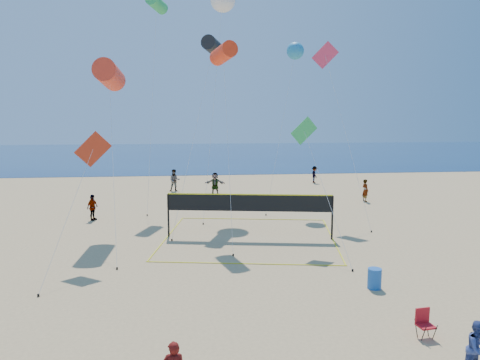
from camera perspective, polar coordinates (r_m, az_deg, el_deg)
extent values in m
plane|color=tan|center=(14.00, 4.12, -20.08)|extent=(120.00, 120.00, 0.00)
cube|color=navy|center=(74.44, -4.27, 3.15)|extent=(140.00, 50.00, 0.03)
imported|color=navy|center=(13.86, 27.02, -17.90)|extent=(0.86, 0.76, 1.47)
imported|color=gray|center=(30.33, -17.55, -3.20)|extent=(0.77, 1.02, 1.61)
imported|color=gray|center=(37.92, -3.07, -0.44)|extent=(1.74, 0.83, 1.80)
imported|color=gray|center=(36.16, 15.02, -1.24)|extent=(0.55, 0.70, 1.68)
imported|color=gray|center=(39.82, -7.98, -0.04)|extent=(0.93, 0.74, 1.86)
imported|color=gray|center=(44.69, 9.07, 0.66)|extent=(0.61, 1.03, 1.58)
cube|color=red|center=(15.46, 21.70, -16.22)|extent=(0.52, 0.49, 0.05)
cube|color=red|center=(15.50, 21.34, -15.10)|extent=(0.47, 0.11, 0.47)
cylinder|color=black|center=(15.31, 21.45, -17.16)|extent=(0.06, 0.24, 0.61)
cylinder|color=black|center=(15.56, 20.70, -16.69)|extent=(0.06, 0.24, 0.61)
cylinder|color=black|center=(15.51, 22.63, -16.88)|extent=(0.06, 0.24, 0.61)
cylinder|color=black|center=(15.76, 21.87, -16.43)|extent=(0.06, 0.24, 0.61)
cylinder|color=#1B57AF|center=(18.82, 16.08, -11.47)|extent=(0.60, 0.60, 0.78)
cylinder|color=black|center=(25.38, -8.73, -4.29)|extent=(0.10, 0.10, 2.32)
cylinder|color=black|center=(25.04, 11.18, -4.53)|extent=(0.10, 0.10, 2.32)
cube|color=black|center=(24.68, 1.16, -2.84)|extent=(8.58, 1.46, 0.87)
cube|color=yellow|center=(24.60, 1.17, -1.78)|extent=(8.58, 1.47, 0.06)
cube|color=yellow|center=(20.95, 0.64, -10.18)|extent=(8.78, 1.52, 0.02)
cube|color=yellow|center=(29.33, 1.51, -4.79)|extent=(8.78, 1.52, 0.02)
cylinder|color=red|center=(27.56, -15.63, 12.22)|extent=(1.38, 3.08, 1.66)
cylinder|color=silver|center=(23.77, -15.25, 2.49)|extent=(1.25, 7.56, 8.64)
cylinder|color=black|center=(20.90, -14.76, -10.39)|extent=(0.08, 0.08, 0.10)
cylinder|color=black|center=(30.51, -3.27, 15.92)|extent=(1.66, 2.40, 1.21)
cylinder|color=silver|center=(27.07, -5.56, 5.57)|extent=(2.57, 6.34, 10.66)
cylinder|color=black|center=(24.79, -8.30, -7.23)|extent=(0.08, 0.08, 0.10)
cylinder|color=#FF3513|center=(26.19, -2.03, 15.17)|extent=(1.47, 2.30, 1.16)
cylinder|color=silver|center=(23.58, -1.48, 4.08)|extent=(0.07, 5.01, 9.74)
cylinder|color=black|center=(22.03, -0.83, -9.13)|extent=(0.08, 0.08, 0.10)
cube|color=red|center=(21.91, -17.49, 3.60)|extent=(1.67, 0.25, 1.65)
cylinder|color=silver|center=(20.20, -20.19, -4.00)|extent=(1.26, 4.56, 4.96)
cylinder|color=black|center=(18.95, -23.38, -12.78)|extent=(0.08, 0.08, 0.10)
cube|color=green|center=(23.71, 7.81, 5.96)|extent=(1.44, 0.33, 1.45)
cylinder|color=silver|center=(21.88, 10.47, -1.75)|extent=(1.07, 4.73, 5.67)
cylinder|color=black|center=(20.57, 13.57, -10.66)|extent=(0.08, 0.08, 0.10)
cube|color=#DF365C|center=(30.97, 10.34, 14.75)|extent=(1.59, 0.71, 1.70)
cylinder|color=silver|center=(28.58, 12.90, 5.03)|extent=(1.45, 5.13, 10.16)
cylinder|color=black|center=(27.21, 15.73, -6.06)|extent=(0.08, 0.08, 0.10)
cylinder|color=silver|center=(30.77, -3.21, 9.42)|extent=(1.74, 6.92, 14.42)
cylinder|color=black|center=(28.07, -4.51, -5.33)|extent=(0.08, 0.08, 0.10)
sphere|color=#2589BF|center=(34.21, 6.76, 15.37)|extent=(1.49, 1.49, 1.21)
cylinder|color=silver|center=(31.85, 5.04, 6.15)|extent=(2.63, 3.82, 10.85)
cylinder|color=black|center=(30.45, 3.18, -4.24)|extent=(0.08, 0.08, 0.10)
cylinder|color=green|center=(35.73, -10.12, 20.41)|extent=(1.54, 2.26, 1.14)
cylinder|color=silver|center=(32.54, -10.66, 9.01)|extent=(0.64, 4.84, 14.18)
cylinder|color=black|center=(30.87, -11.25, -4.21)|extent=(0.08, 0.08, 0.10)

